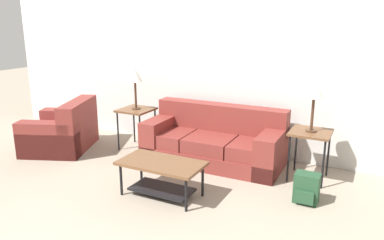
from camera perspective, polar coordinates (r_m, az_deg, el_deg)
The scene contains 9 objects.
wall_back at distance 5.80m, azimuth 6.92°, elevation 7.54°, with size 9.18×0.06×2.60m.
couch at distance 5.54m, azimuth 3.35°, elevation -3.39°, with size 2.04×0.89×0.82m.
armchair at distance 6.42m, azimuth -19.14°, elevation -1.70°, with size 1.27×1.35×0.80m.
coffee_table at distance 4.49m, azimuth -4.67°, elevation -7.72°, with size 1.00×0.54×0.43m.
side_table_left at distance 6.10m, azimuth -8.48°, elevation 1.02°, with size 0.51×0.52×0.66m.
side_table_right at distance 5.07m, azimuth 17.60°, elevation -2.45°, with size 0.51×0.52×0.66m.
table_lamp_left at distance 5.98m, azimuth -8.71°, elevation 6.60°, with size 0.24×0.24×0.66m.
table_lamp_right at distance 4.93m, azimuth 18.16°, elevation 4.21°, with size 0.24×0.24×0.66m.
backpack at distance 4.57m, azimuth 17.06°, elevation -9.95°, with size 0.28×0.27×0.35m.
Camera 1 is at (1.98, -0.66, 2.06)m, focal length 35.00 mm.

